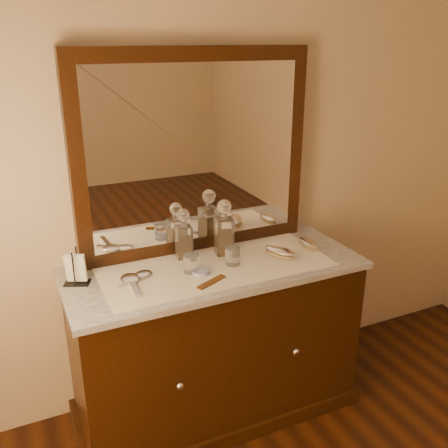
{
  "coord_description": "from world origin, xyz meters",
  "views": [
    {
      "loc": [
        -0.87,
        -0.02,
        1.88
      ],
      "look_at": [
        0.0,
        1.85,
        1.1
      ],
      "focal_mm": 39.56,
      "sensor_mm": 36.0,
      "label": 1
    }
  ],
  "objects_px": {
    "pin_dish": "(201,271)",
    "brush_near": "(280,252)",
    "decanter_right": "(224,233)",
    "napkin_rack": "(76,270)",
    "brush_far": "(308,244)",
    "hand_mirror_inner": "(140,276)",
    "dresser_cabinet": "(216,343)",
    "comb": "(211,282)",
    "hand_mirror_outer": "(131,280)",
    "mirror_frame": "(194,154)",
    "decanter_left": "(184,239)"
  },
  "relations": [
    {
      "from": "decanter_left",
      "to": "napkin_rack",
      "type": "bearing_deg",
      "value": -173.69
    },
    {
      "from": "brush_near",
      "to": "hand_mirror_outer",
      "type": "bearing_deg",
      "value": 176.91
    },
    {
      "from": "pin_dish",
      "to": "napkin_rack",
      "type": "bearing_deg",
      "value": 165.24
    },
    {
      "from": "brush_near",
      "to": "decanter_right",
      "type": "bearing_deg",
      "value": 146.19
    },
    {
      "from": "mirror_frame",
      "to": "comb",
      "type": "xyz_separation_m",
      "value": [
        -0.09,
        -0.41,
        -0.49
      ]
    },
    {
      "from": "mirror_frame",
      "to": "comb",
      "type": "relative_size",
      "value": 7.29
    },
    {
      "from": "pin_dish",
      "to": "comb",
      "type": "height_order",
      "value": "pin_dish"
    },
    {
      "from": "pin_dish",
      "to": "brush_near",
      "type": "height_order",
      "value": "brush_near"
    },
    {
      "from": "dresser_cabinet",
      "to": "mirror_frame",
      "type": "distance_m",
      "value": 0.97
    },
    {
      "from": "brush_far",
      "to": "hand_mirror_inner",
      "type": "relative_size",
      "value": 0.78
    },
    {
      "from": "mirror_frame",
      "to": "comb",
      "type": "height_order",
      "value": "mirror_frame"
    },
    {
      "from": "mirror_frame",
      "to": "brush_near",
      "type": "distance_m",
      "value": 0.65
    },
    {
      "from": "dresser_cabinet",
      "to": "hand_mirror_outer",
      "type": "height_order",
      "value": "hand_mirror_outer"
    },
    {
      "from": "mirror_frame",
      "to": "comb",
      "type": "distance_m",
      "value": 0.65
    },
    {
      "from": "napkin_rack",
      "to": "mirror_frame",
      "type": "bearing_deg",
      "value": 13.5
    },
    {
      "from": "napkin_rack",
      "to": "hand_mirror_outer",
      "type": "distance_m",
      "value": 0.25
    },
    {
      "from": "brush_near",
      "to": "hand_mirror_outer",
      "type": "distance_m",
      "value": 0.75
    },
    {
      "from": "mirror_frame",
      "to": "brush_far",
      "type": "bearing_deg",
      "value": -25.57
    },
    {
      "from": "hand_mirror_outer",
      "to": "dresser_cabinet",
      "type": "bearing_deg",
      "value": 0.89
    },
    {
      "from": "pin_dish",
      "to": "hand_mirror_inner",
      "type": "xyz_separation_m",
      "value": [
        -0.27,
        0.07,
        0.0
      ]
    },
    {
      "from": "decanter_right",
      "to": "napkin_rack",
      "type": "bearing_deg",
      "value": -178.55
    },
    {
      "from": "mirror_frame",
      "to": "decanter_right",
      "type": "relative_size",
      "value": 4.2
    },
    {
      "from": "mirror_frame",
      "to": "pin_dish",
      "type": "relative_size",
      "value": 13.47
    },
    {
      "from": "decanter_right",
      "to": "comb",
      "type": "bearing_deg",
      "value": -124.55
    },
    {
      "from": "decanter_left",
      "to": "brush_far",
      "type": "distance_m",
      "value": 0.66
    },
    {
      "from": "brush_near",
      "to": "hand_mirror_inner",
      "type": "height_order",
      "value": "brush_near"
    },
    {
      "from": "dresser_cabinet",
      "to": "napkin_rack",
      "type": "bearing_deg",
      "value": 171.77
    },
    {
      "from": "dresser_cabinet",
      "to": "brush_near",
      "type": "xyz_separation_m",
      "value": [
        0.33,
        -0.05,
        0.47
      ]
    },
    {
      "from": "pin_dish",
      "to": "hand_mirror_inner",
      "type": "relative_size",
      "value": 0.46
    },
    {
      "from": "comb",
      "to": "brush_far",
      "type": "relative_size",
      "value": 1.09
    },
    {
      "from": "dresser_cabinet",
      "to": "hand_mirror_inner",
      "type": "xyz_separation_m",
      "value": [
        -0.37,
        0.02,
        0.45
      ]
    },
    {
      "from": "decanter_right",
      "to": "hand_mirror_inner",
      "type": "relative_size",
      "value": 1.48
    },
    {
      "from": "dresser_cabinet",
      "to": "comb",
      "type": "height_order",
      "value": "comb"
    },
    {
      "from": "comb",
      "to": "hand_mirror_outer",
      "type": "bearing_deg",
      "value": 129.94
    },
    {
      "from": "pin_dish",
      "to": "brush_near",
      "type": "relative_size",
      "value": 0.48
    },
    {
      "from": "brush_far",
      "to": "comb",
      "type": "bearing_deg",
      "value": -166.04
    },
    {
      "from": "dresser_cabinet",
      "to": "comb",
      "type": "distance_m",
      "value": 0.49
    },
    {
      "from": "decanter_left",
      "to": "hand_mirror_outer",
      "type": "relative_size",
      "value": 1.1
    },
    {
      "from": "decanter_left",
      "to": "hand_mirror_inner",
      "type": "bearing_deg",
      "value": -154.03
    },
    {
      "from": "decanter_right",
      "to": "hand_mirror_outer",
      "type": "height_order",
      "value": "decanter_right"
    },
    {
      "from": "hand_mirror_outer",
      "to": "brush_far",
      "type": "bearing_deg",
      "value": -0.13
    },
    {
      "from": "dresser_cabinet",
      "to": "brush_near",
      "type": "distance_m",
      "value": 0.58
    },
    {
      "from": "mirror_frame",
      "to": "pin_dish",
      "type": "xyz_separation_m",
      "value": [
        -0.1,
        -0.29,
        -0.49
      ]
    },
    {
      "from": "brush_far",
      "to": "dresser_cabinet",
      "type": "bearing_deg",
      "value": 179.07
    },
    {
      "from": "brush_far",
      "to": "hand_mirror_inner",
      "type": "xyz_separation_m",
      "value": [
        -0.9,
        0.03,
        -0.01
      ]
    },
    {
      "from": "decanter_right",
      "to": "hand_mirror_outer",
      "type": "relative_size",
      "value": 1.24
    },
    {
      "from": "decanter_right",
      "to": "brush_far",
      "type": "bearing_deg",
      "value": -15.41
    },
    {
      "from": "napkin_rack",
      "to": "decanter_right",
      "type": "distance_m",
      "value": 0.74
    },
    {
      "from": "comb",
      "to": "decanter_left",
      "type": "relative_size",
      "value": 0.65
    },
    {
      "from": "hand_mirror_outer",
      "to": "pin_dish",
      "type": "bearing_deg",
      "value": -7.79
    }
  ]
}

